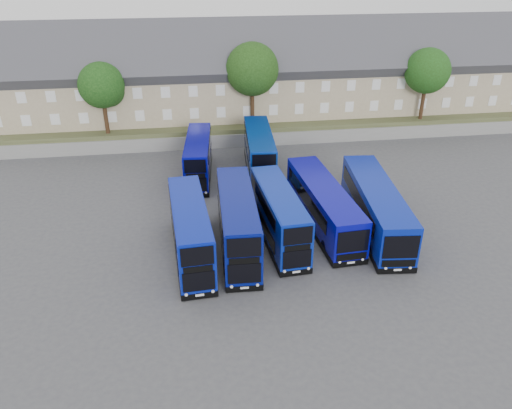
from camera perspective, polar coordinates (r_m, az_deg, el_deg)
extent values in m
plane|color=#45454A|center=(35.51, 2.07, -7.17)|extent=(120.00, 120.00, 0.00)
cube|color=slate|center=(56.44, -2.23, 7.31)|extent=(70.00, 0.40, 1.50)
cube|color=#464A2A|center=(65.81, -3.20, 10.47)|extent=(80.00, 20.00, 2.00)
cube|color=tan|center=(63.42, -25.49, 11.00)|extent=(6.00, 8.00, 6.00)
cube|color=#38383D|center=(62.77, -26.05, 13.60)|extent=(6.00, 10.40, 10.40)
cube|color=brown|center=(61.71, -25.42, 17.22)|extent=(0.60, 0.90, 1.40)
cube|color=tan|center=(61.93, -20.11, 11.64)|extent=(6.00, 8.00, 6.00)
cube|color=#38383D|center=(61.26, -20.56, 14.32)|extent=(6.00, 10.40, 10.40)
cube|color=brown|center=(60.33, -19.73, 18.02)|extent=(0.60, 0.90, 1.40)
cube|color=tan|center=(61.00, -14.48, 12.20)|extent=(6.00, 8.00, 6.00)
cube|color=#38383D|center=(60.32, -14.82, 14.94)|extent=(6.00, 10.40, 10.40)
cube|color=brown|center=(59.52, -13.78, 18.68)|extent=(0.60, 0.90, 1.40)
cube|color=tan|center=(60.65, -8.72, 12.66)|extent=(6.00, 8.00, 6.00)
cube|color=#38383D|center=(59.97, -8.93, 15.43)|extent=(6.00, 10.40, 10.40)
cube|color=brown|center=(59.31, -7.68, 19.15)|extent=(0.60, 0.90, 1.40)
cube|color=tan|center=(60.89, -2.93, 12.99)|extent=(6.00, 8.00, 6.00)
cube|color=#38383D|center=(60.21, -3.00, 15.75)|extent=(6.00, 10.40, 10.40)
cube|color=brown|center=(59.71, -1.58, 19.42)|extent=(0.60, 0.90, 1.40)
cube|color=tan|center=(61.72, 2.77, 13.19)|extent=(6.00, 8.00, 6.00)
cube|color=#38383D|center=(61.05, 2.83, 15.92)|extent=(6.00, 10.40, 10.40)
cube|color=brown|center=(60.70, 4.40, 19.49)|extent=(0.60, 0.90, 1.40)
cube|color=tan|center=(63.11, 8.27, 13.26)|extent=(6.00, 8.00, 6.00)
cube|color=#38383D|center=(62.45, 8.46, 15.93)|extent=(6.00, 10.40, 10.40)
cube|color=brown|center=(62.26, 10.12, 19.37)|extent=(0.60, 0.90, 1.40)
cube|color=tan|center=(65.02, 13.50, 13.23)|extent=(6.00, 8.00, 6.00)
cube|color=#38383D|center=(64.39, 13.80, 15.81)|extent=(6.00, 10.40, 10.40)
cube|color=brown|center=(64.34, 15.51, 19.09)|extent=(0.60, 0.90, 1.40)
cube|color=tan|center=(67.42, 18.39, 13.09)|extent=(6.00, 8.00, 6.00)
cube|color=#38383D|center=(66.81, 18.78, 15.57)|extent=(6.00, 10.40, 10.40)
cube|color=brown|center=(66.90, 20.51, 18.70)|extent=(0.60, 0.90, 1.40)
cube|color=tan|center=(70.25, 22.91, 12.89)|extent=(6.00, 8.00, 6.00)
cube|color=#38383D|center=(69.66, 23.37, 15.26)|extent=(6.00, 10.40, 10.40)
cube|color=brown|center=(69.88, 25.08, 18.21)|extent=(0.60, 0.90, 1.40)
cube|color=tan|center=(73.46, 27.04, 12.63)|extent=(6.00, 8.00, 6.00)
cube|color=#081BA3|center=(35.76, -7.50, -2.89)|extent=(3.00, 10.46, 3.78)
cube|color=black|center=(36.77, -7.32, -5.50)|extent=(3.05, 10.50, 0.45)
cube|color=black|center=(31.83, -6.55, -8.75)|extent=(2.05, 0.19, 1.41)
cube|color=black|center=(30.77, -6.73, -5.92)|extent=(2.05, 0.19, 1.31)
cylinder|color=black|center=(34.16, -8.59, -8.04)|extent=(0.36, 1.02, 1.00)
cube|color=navy|center=(36.36, -2.12, -1.93)|extent=(2.81, 10.88, 3.97)
cube|color=black|center=(37.40, -2.06, -4.65)|extent=(2.86, 10.92, 0.45)
cube|color=black|center=(32.21, -1.33, -7.91)|extent=(2.16, 0.13, 1.47)
cube|color=black|center=(31.12, -1.37, -4.96)|extent=(2.16, 0.13, 1.37)
cylinder|color=black|center=(34.57, -3.44, -7.27)|extent=(0.33, 1.01, 1.00)
cube|color=#0923A6|center=(37.63, 2.61, -1.11)|extent=(2.94, 10.20, 3.68)
cube|color=black|center=(38.57, 2.55, -3.58)|extent=(2.99, 10.24, 0.45)
cube|color=black|center=(33.86, 4.71, -6.27)|extent=(1.99, 0.19, 1.37)
cube|color=black|center=(32.88, 4.83, -3.61)|extent=(1.99, 0.19, 1.28)
cylinder|color=black|center=(35.92, 2.13, -5.76)|extent=(0.36, 1.02, 1.00)
cube|color=#080A9F|center=(48.68, -6.61, 5.50)|extent=(3.08, 9.85, 3.53)
cube|color=black|center=(49.38, -6.49, 3.54)|extent=(3.12, 9.90, 0.45)
cube|color=black|center=(44.51, -6.87, 2.26)|extent=(1.90, 0.23, 1.32)
cube|color=black|center=(43.80, -6.99, 4.35)|extent=(1.90, 0.23, 1.23)
cylinder|color=black|center=(46.97, -7.82, 2.43)|extent=(0.39, 1.02, 1.00)
cube|color=#082F9B|center=(49.08, 0.37, 6.09)|extent=(3.14, 10.71, 3.88)
cube|color=black|center=(49.84, 0.37, 3.96)|extent=(3.18, 10.76, 0.45)
cube|color=black|center=(44.52, 0.91, 2.64)|extent=(2.10, 0.21, 1.44)
cube|color=black|center=(43.74, 0.93, 4.93)|extent=(2.10, 0.21, 1.35)
cylinder|color=black|center=(46.88, -0.62, 2.65)|extent=(0.37, 1.02, 1.00)
cube|color=#0809A1|center=(40.13, 7.71, 0.10)|extent=(3.40, 12.63, 3.09)
cube|color=black|center=(40.88, 7.57, -1.88)|extent=(3.44, 12.68, 0.45)
cube|color=black|center=(34.94, 11.05, -4.18)|extent=(2.30, 0.21, 1.67)
cylinder|color=black|center=(37.17, 7.90, -4.79)|extent=(0.36, 1.02, 1.00)
cube|color=#091FA7|center=(40.43, 13.52, -0.11)|extent=(4.02, 13.28, 3.24)
cube|color=black|center=(41.21, 13.27, -2.17)|extent=(4.06, 13.32, 0.45)
cube|color=black|center=(34.88, 16.27, -4.71)|extent=(2.42, 0.30, 1.74)
cylinder|color=black|center=(37.23, 13.14, -5.24)|extent=(0.40, 1.03, 1.00)
cylinder|color=#382314|center=(56.78, -16.79, 9.61)|extent=(0.44, 0.44, 3.75)
sphere|color=#0F340E|center=(55.91, -17.26, 12.90)|extent=(4.80, 4.80, 4.80)
sphere|color=#0F340E|center=(56.38, -16.49, 12.32)|extent=(3.30, 3.30, 3.30)
cylinder|color=#382314|center=(56.99, -0.42, 11.23)|extent=(0.44, 0.44, 4.50)
sphere|color=#17320D|center=(56.00, -0.44, 15.21)|extent=(5.76, 5.76, 5.76)
sphere|color=#17320D|center=(56.66, 0.13, 14.43)|extent=(3.96, 3.96, 3.96)
cylinder|color=#382314|center=(62.45, 18.50, 11.05)|extent=(0.44, 0.44, 4.00)
sphere|color=#1D3B10|center=(61.62, 19.01, 14.25)|extent=(5.12, 5.12, 5.12)
sphere|color=#1D3B10|center=(62.40, 19.24, 13.61)|extent=(3.52, 3.52, 3.52)
cylinder|color=#382314|center=(71.15, 20.57, 12.72)|extent=(0.44, 0.44, 4.25)
sphere|color=#15340E|center=(70.39, 21.09, 15.72)|extent=(5.44, 5.44, 5.44)
sphere|color=#15340E|center=(71.17, 21.27, 15.10)|extent=(3.74, 3.74, 3.74)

